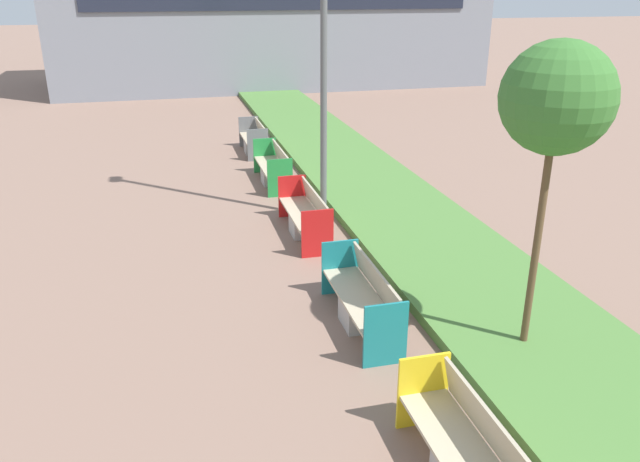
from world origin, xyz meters
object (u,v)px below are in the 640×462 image
bench_green_frame (274,170)px  bench_grey_frame (254,141)px  bench_teal_frame (363,303)px  bench_red_frame (306,217)px  sapling_tree_near (557,100)px

bench_green_frame → bench_grey_frame: same height
bench_teal_frame → bench_red_frame: bearing=90.0°
bench_red_frame → sapling_tree_near: size_ratio=0.55×
bench_red_frame → bench_green_frame: bearing=90.0°
bench_teal_frame → bench_grey_frame: size_ratio=1.20×
bench_red_frame → sapling_tree_near: 6.28m
bench_teal_frame → sapling_tree_near: (1.98, -1.26, 3.17)m
bench_grey_frame → sapling_tree_near: sapling_tree_near is taller
bench_green_frame → sapling_tree_near: (1.98, -8.71, 3.17)m
bench_grey_frame → sapling_tree_near: (1.98, -11.93, 3.18)m
bench_red_frame → bench_grey_frame: size_ratio=1.24×
bench_red_frame → bench_green_frame: 3.66m
bench_grey_frame → bench_red_frame: bearing=-90.0°
bench_teal_frame → sapling_tree_near: size_ratio=0.53×
bench_red_frame → sapling_tree_near: (1.98, -5.05, 3.17)m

